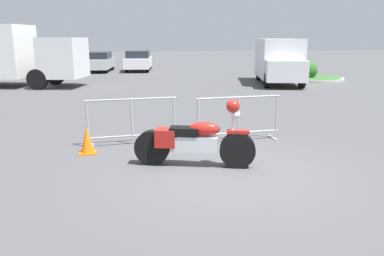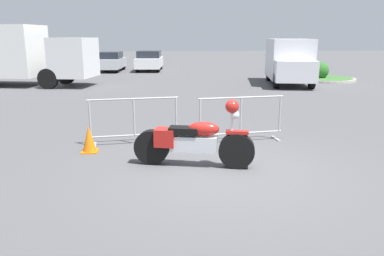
# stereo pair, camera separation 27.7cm
# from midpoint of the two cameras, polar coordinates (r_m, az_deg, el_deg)

# --- Properties ---
(ground_plane) EXTENTS (120.00, 120.00, 0.00)m
(ground_plane) POSITION_cam_midpoint_polar(r_m,az_deg,el_deg) (7.02, 3.56, -6.40)
(ground_plane) COLOR #4C4C4F
(motorcycle) EXTENTS (2.29, 0.69, 1.31)m
(motorcycle) POSITION_cam_midpoint_polar(r_m,az_deg,el_deg) (7.09, -0.76, -1.96)
(motorcycle) COLOR black
(motorcycle) RESTS_ON ground
(crowd_barrier_near) EXTENTS (2.04, 0.69, 1.07)m
(crowd_barrier_near) POSITION_cam_midpoint_polar(r_m,az_deg,el_deg) (8.65, -10.05, 1.08)
(crowd_barrier_near) COLOR #9EA0A5
(crowd_barrier_near) RESTS_ON ground
(crowd_barrier_far) EXTENTS (2.04, 0.69, 1.07)m
(crowd_barrier_far) POSITION_cam_midpoint_polar(r_m,az_deg,el_deg) (8.84, 6.18, 1.48)
(crowd_barrier_far) COLOR #9EA0A5
(crowd_barrier_far) RESTS_ON ground
(delivery_van) EXTENTS (2.77, 5.26, 2.31)m
(delivery_van) POSITION_cam_midpoint_polar(r_m,az_deg,el_deg) (20.45, 12.71, 10.11)
(delivery_van) COLOR silver
(delivery_van) RESTS_ON ground
(parked_car_black) EXTENTS (1.92, 4.18, 1.38)m
(parked_car_black) POSITION_cam_midpoint_polar(r_m,az_deg,el_deg) (29.67, -24.91, 9.17)
(parked_car_black) COLOR black
(parked_car_black) RESTS_ON ground
(parked_car_tan) EXTENTS (1.88, 4.10, 1.36)m
(parked_car_tan) POSITION_cam_midpoint_polar(r_m,az_deg,el_deg) (28.33, -19.89, 9.43)
(parked_car_tan) COLOR tan
(parked_car_tan) RESTS_ON ground
(parked_car_silver) EXTENTS (1.90, 4.15, 1.37)m
(parked_car_silver) POSITION_cam_midpoint_polar(r_m,az_deg,el_deg) (27.88, -14.24, 9.78)
(parked_car_silver) COLOR #B7BABF
(parked_car_silver) RESTS_ON ground
(parked_car_white) EXTENTS (1.99, 4.33, 1.44)m
(parked_car_white) POSITION_cam_midpoint_polar(r_m,az_deg,el_deg) (27.87, -8.44, 10.11)
(parked_car_white) COLOR white
(parked_car_white) RESTS_ON ground
(pedestrian) EXTENTS (0.48, 0.48, 1.69)m
(pedestrian) POSITION_cam_midpoint_polar(r_m,az_deg,el_deg) (21.02, -20.52, 8.79)
(pedestrian) COLOR #262838
(pedestrian) RESTS_ON ground
(planter_island) EXTENTS (3.49, 3.49, 1.04)m
(planter_island) POSITION_cam_midpoint_polar(r_m,az_deg,el_deg) (22.84, 17.10, 7.78)
(planter_island) COLOR #ADA89E
(planter_island) RESTS_ON ground
(traffic_cone) EXTENTS (0.34, 0.34, 0.59)m
(traffic_cone) POSITION_cam_midpoint_polar(r_m,az_deg,el_deg) (8.25, -16.61, -1.79)
(traffic_cone) COLOR orange
(traffic_cone) RESTS_ON ground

